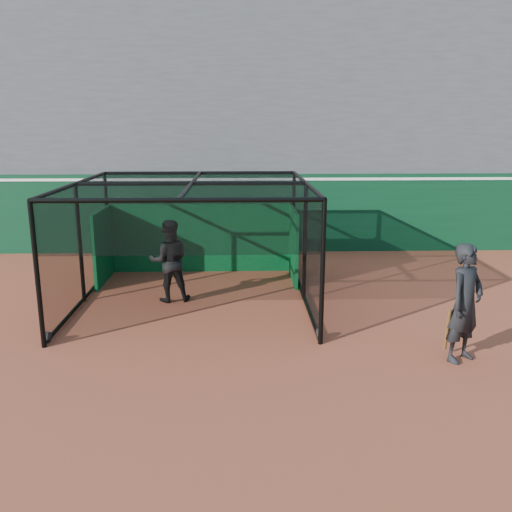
{
  "coord_description": "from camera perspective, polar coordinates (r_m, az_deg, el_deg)",
  "views": [
    {
      "loc": [
        0.61,
        -8.81,
        4.04
      ],
      "look_at": [
        0.95,
        2.0,
        1.4
      ],
      "focal_mm": 38.0,
      "sensor_mm": 36.0,
      "label": 1
    }
  ],
  "objects": [
    {
      "name": "ground",
      "position": [
        9.71,
        -5.34,
        -10.93
      ],
      "size": [
        120.0,
        120.0,
        0.0
      ],
      "primitive_type": "plane",
      "color": "#9A462C",
      "rests_on": "ground"
    },
    {
      "name": "outfield_wall",
      "position": [
        17.53,
        -3.77,
        4.67
      ],
      "size": [
        50.0,
        0.5,
        2.5
      ],
      "color": "#09331B",
      "rests_on": "ground"
    },
    {
      "name": "grandstand",
      "position": [
        21.09,
        -3.56,
        14.89
      ],
      "size": [
        50.0,
        7.85,
        8.95
      ],
      "color": "#4C4C4F",
      "rests_on": "ground"
    },
    {
      "name": "batting_cage",
      "position": [
        12.56,
        -6.63,
        1.35
      ],
      "size": [
        5.26,
        5.5,
        2.74
      ],
      "color": "black",
      "rests_on": "ground"
    },
    {
      "name": "batter",
      "position": [
        12.68,
        -9.12,
        -0.51
      ],
      "size": [
        1.05,
        0.88,
        1.92
      ],
      "primitive_type": "imported",
      "rotation": [
        0.0,
        0.0,
        3.32
      ],
      "color": "black",
      "rests_on": "ground"
    },
    {
      "name": "on_deck_player",
      "position": [
        10.01,
        21.15,
        -4.67
      ],
      "size": [
        0.91,
        0.85,
        2.09
      ],
      "color": "black",
      "rests_on": "ground"
    }
  ]
}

